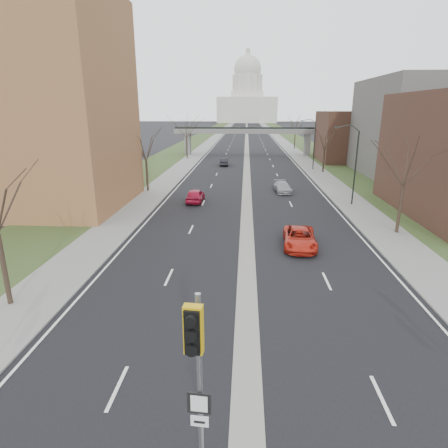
# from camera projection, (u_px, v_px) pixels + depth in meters

# --- Properties ---
(ground) EXTENTS (700.00, 700.00, 0.00)m
(ground) POSITION_uv_depth(u_px,v_px,m) (247.00, 438.00, 12.25)
(ground) COLOR black
(ground) RESTS_ON ground
(road_surface) EXTENTS (20.00, 600.00, 0.01)m
(road_surface) POSITION_uv_depth(u_px,v_px,m) (247.00, 136.00, 155.43)
(road_surface) COLOR black
(road_surface) RESTS_ON ground
(median_strip) EXTENTS (1.20, 600.00, 0.02)m
(median_strip) POSITION_uv_depth(u_px,v_px,m) (247.00, 136.00, 155.43)
(median_strip) COLOR gray
(median_strip) RESTS_ON ground
(sidewalk_right) EXTENTS (4.00, 600.00, 0.12)m
(sidewalk_right) POSITION_uv_depth(u_px,v_px,m) (276.00, 136.00, 154.75)
(sidewalk_right) COLOR gray
(sidewalk_right) RESTS_ON ground
(sidewalk_left) EXTENTS (4.00, 600.00, 0.12)m
(sidewalk_left) POSITION_uv_depth(u_px,v_px,m) (218.00, 135.00, 156.08)
(sidewalk_left) COLOR gray
(sidewalk_left) RESTS_ON ground
(grass_verge_right) EXTENTS (8.00, 600.00, 0.10)m
(grass_verge_right) POSITION_uv_depth(u_px,v_px,m) (290.00, 136.00, 154.42)
(grass_verge_right) COLOR #283C1B
(grass_verge_right) RESTS_ON ground
(grass_verge_left) EXTENTS (8.00, 600.00, 0.10)m
(grass_verge_left) POSITION_uv_depth(u_px,v_px,m) (204.00, 135.00, 156.42)
(grass_verge_left) COLOR #283C1B
(grass_verge_left) RESTS_ON ground
(apartment_building) EXTENTS (25.00, 16.00, 22.00)m
(apartment_building) POSITION_uv_depth(u_px,v_px,m) (0.00, 103.00, 39.11)
(apartment_building) COLOR #906039
(apartment_building) RESTS_ON ground
(commercial_block_mid) EXTENTS (18.00, 22.00, 15.00)m
(commercial_block_mid) POSITION_uv_depth(u_px,v_px,m) (428.00, 128.00, 58.14)
(commercial_block_mid) COLOR #595752
(commercial_block_mid) RESTS_ON ground
(commercial_block_far) EXTENTS (14.00, 14.00, 10.00)m
(commercial_block_far) POSITION_uv_depth(u_px,v_px,m) (355.00, 137.00, 76.38)
(commercial_block_far) COLOR #432B1F
(commercial_block_far) RESTS_ON ground
(pedestrian_bridge) EXTENTS (34.00, 3.00, 6.45)m
(pedestrian_bridge) POSITION_uv_depth(u_px,v_px,m) (247.00, 134.00, 87.20)
(pedestrian_bridge) COLOR slate
(pedestrian_bridge) RESTS_ON ground
(capitol) EXTENTS (48.00, 42.00, 55.75)m
(capitol) POSITION_uv_depth(u_px,v_px,m) (247.00, 99.00, 312.26)
(capitol) COLOR #BCB8AC
(capitol) RESTS_ON ground
(streetlight_mid) EXTENTS (2.61, 0.20, 8.70)m
(streetlight_mid) POSITION_uv_depth(u_px,v_px,m) (350.00, 142.00, 40.15)
(streetlight_mid) COLOR black
(streetlight_mid) RESTS_ON sidewalk_right
(streetlight_far) EXTENTS (2.61, 0.20, 8.70)m
(streetlight_far) POSITION_uv_depth(u_px,v_px,m) (311.00, 130.00, 64.97)
(streetlight_far) COLOR black
(streetlight_far) RESTS_ON sidewalk_right
(tree_left_b) EXTENTS (6.75, 6.75, 8.81)m
(tree_left_b) POSITION_uv_depth(u_px,v_px,m) (145.00, 143.00, 47.42)
(tree_left_b) COLOR #382B21
(tree_left_b) RESTS_ON sidewalk_left
(tree_left_c) EXTENTS (7.65, 7.65, 9.99)m
(tree_left_c) POSITION_uv_depth(u_px,v_px,m) (186.00, 126.00, 79.64)
(tree_left_c) COLOR #382B21
(tree_left_c) RESTS_ON sidewalk_left
(tree_right_a) EXTENTS (7.20, 7.20, 9.40)m
(tree_right_a) POSITION_uv_depth(u_px,v_px,m) (407.00, 156.00, 30.58)
(tree_right_a) COLOR #382B21
(tree_right_a) RESTS_ON sidewalk_right
(tree_right_b) EXTENTS (6.30, 6.30, 8.22)m
(tree_right_b) POSITION_uv_depth(u_px,v_px,m) (325.00, 138.00, 62.32)
(tree_right_b) COLOR #382B21
(tree_right_b) RESTS_ON sidewalk_right
(tree_right_c) EXTENTS (7.65, 7.65, 9.99)m
(tree_right_c) POSITION_uv_depth(u_px,v_px,m) (296.00, 122.00, 100.15)
(tree_right_c) COLOR #382B21
(tree_right_c) RESTS_ON sidewalk_right
(signal_pole_median) EXTENTS (0.68, 0.96, 5.86)m
(signal_pole_median) POSITION_uv_depth(u_px,v_px,m) (197.00, 362.00, 9.63)
(signal_pole_median) COLOR gray
(signal_pole_median) RESTS_ON ground
(car_left_near) EXTENTS (1.89, 4.59, 1.56)m
(car_left_near) POSITION_uv_depth(u_px,v_px,m) (195.00, 195.00, 43.38)
(car_left_near) COLOR #A2122D
(car_left_near) RESTS_ON ground
(car_left_far) EXTENTS (1.75, 4.48, 1.45)m
(car_left_far) POSITION_uv_depth(u_px,v_px,m) (224.00, 162.00, 71.86)
(car_left_far) COLOR black
(car_left_far) RESTS_ON ground
(car_right_near) EXTENTS (2.82, 5.45, 1.47)m
(car_right_near) POSITION_uv_depth(u_px,v_px,m) (300.00, 238.00, 29.11)
(car_right_near) COLOR red
(car_right_near) RESTS_ON ground
(car_right_mid) EXTENTS (2.30, 4.77, 1.34)m
(car_right_mid) POSITION_uv_depth(u_px,v_px,m) (283.00, 187.00, 48.53)
(car_right_mid) COLOR gray
(car_right_mid) RESTS_ON ground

